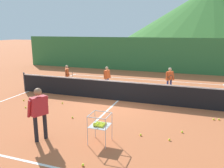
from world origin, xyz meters
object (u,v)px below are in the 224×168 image
tennis_ball_8 (36,108)px  tennis_ball_9 (24,100)px  student_2 (170,77)px  tennis_ball_0 (182,132)px  tennis_ball_6 (141,135)px  student_1 (107,76)px  tennis_ball_11 (72,117)px  tennis_ball_7 (62,103)px  tennis_ball_10 (219,119)px  instructor (39,109)px  tennis_ball_5 (214,119)px  tennis_net (118,91)px  tennis_ball_3 (83,165)px  tennis_ball_2 (169,140)px  ball_cart (100,125)px  tennis_ball_4 (26,107)px  student_0 (67,74)px

tennis_ball_8 → tennis_ball_9: (-1.29, 0.78, 0.00)m
student_2 → tennis_ball_0: bearing=-79.7°
tennis_ball_6 → student_1: bearing=120.8°
student_1 → tennis_ball_11: student_1 is taller
tennis_ball_0 → tennis_ball_7: bearing=165.6°
student_1 → tennis_ball_8: bearing=-112.5°
tennis_ball_8 → tennis_ball_10: (7.32, 1.22, 0.00)m
instructor → tennis_ball_11: bearing=88.8°
tennis_ball_7 → tennis_ball_5: bearing=1.4°
tennis_net → tennis_ball_3: 5.57m
tennis_ball_2 → tennis_ball_8: (-5.72, 1.08, 0.00)m
tennis_ball_0 → tennis_ball_7: 5.54m
student_1 → tennis_ball_7: size_ratio=19.46×
instructor → tennis_ball_10: bearing=33.4°
tennis_ball_2 → tennis_ball_3: (-1.90, -2.08, 0.00)m
tennis_ball_8 → tennis_ball_9: bearing=148.7°
ball_cart → tennis_ball_3: (0.06, -1.28, -0.55)m
student_1 → tennis_ball_4: (-2.23, -4.19, -0.76)m
tennis_net → tennis_ball_9: 4.56m
instructor → tennis_ball_3: (1.85, -0.85, -0.96)m
ball_cart → tennis_ball_10: ball_cart is taller
tennis_ball_2 → student_2: bearing=95.8°
student_0 → tennis_ball_3: size_ratio=19.85×
tennis_ball_6 → tennis_ball_11: size_ratio=1.00×
ball_cart → tennis_ball_3: ball_cart is taller
instructor → ball_cart: size_ratio=1.83×
ball_cart → tennis_ball_6: bearing=38.6°
tennis_ball_3 → tennis_ball_7: same height
tennis_ball_7 → tennis_ball_3: bearing=-53.2°
tennis_ball_2 → tennis_ball_4: bearing=170.5°
student_0 → tennis_ball_11: student_0 is taller
tennis_ball_10 → tennis_ball_11: 5.56m
student_2 → tennis_ball_11: 6.15m
tennis_ball_0 → tennis_ball_4: 6.58m
tennis_ball_5 → tennis_ball_7: size_ratio=1.00×
tennis_ball_2 → tennis_ball_5: same height
tennis_ball_6 → tennis_ball_7: size_ratio=1.00×
tennis_ball_5 → tennis_ball_9: (-8.42, -0.39, 0.00)m
tennis_ball_5 → student_1: bearing=151.1°
instructor → tennis_ball_0: instructor is taller
tennis_ball_10 → tennis_ball_2: bearing=-124.9°
student_0 → tennis_ball_10: student_0 is taller
tennis_ball_0 → tennis_ball_3: same height
instructor → student_0: 6.51m
tennis_ball_4 → tennis_ball_5: same height
tennis_ball_2 → tennis_ball_6: 0.91m
student_1 → tennis_ball_2: (4.00, -5.23, -0.76)m
student_0 → tennis_ball_11: (2.57, -4.11, -0.78)m
student_0 → tennis_ball_0: bearing=-31.5°
student_0 → tennis_ball_6: bearing=-41.3°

